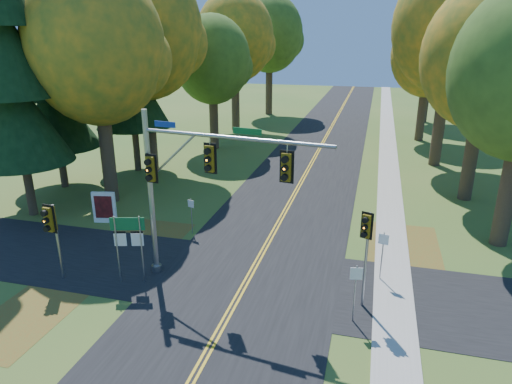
% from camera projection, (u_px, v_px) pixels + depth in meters
% --- Properties ---
extents(ground, '(160.00, 160.00, 0.00)m').
position_uv_depth(ground, '(235.00, 303.00, 18.37)').
color(ground, '#335C20').
rests_on(ground, ground).
extents(road_main, '(8.00, 160.00, 0.02)m').
position_uv_depth(road_main, '(235.00, 303.00, 18.37)').
color(road_main, black).
rests_on(road_main, ground).
extents(road_cross, '(60.00, 6.00, 0.02)m').
position_uv_depth(road_cross, '(248.00, 278.00, 20.19)').
color(road_cross, black).
rests_on(road_cross, ground).
extents(centerline_left, '(0.10, 160.00, 0.01)m').
position_uv_depth(centerline_left, '(232.00, 302.00, 18.39)').
color(centerline_left, gold).
rests_on(centerline_left, road_main).
extents(centerline_right, '(0.10, 160.00, 0.01)m').
position_uv_depth(centerline_right, '(237.00, 303.00, 18.34)').
color(centerline_right, gold).
rests_on(centerline_right, road_main).
extents(sidewalk_east, '(1.60, 160.00, 0.06)m').
position_uv_depth(sidewalk_east, '(395.00, 326.00, 16.87)').
color(sidewalk_east, '#9E998E').
rests_on(sidewalk_east, ground).
extents(leaf_patch_w_near, '(4.00, 6.00, 0.00)m').
position_uv_depth(leaf_patch_w_near, '(138.00, 243.00, 23.59)').
color(leaf_patch_w_near, brown).
rests_on(leaf_patch_w_near, ground).
extents(leaf_patch_e, '(3.50, 8.00, 0.00)m').
position_uv_depth(leaf_patch_e, '(405.00, 256.00, 22.20)').
color(leaf_patch_e, brown).
rests_on(leaf_patch_e, ground).
extents(leaf_patch_w_far, '(3.00, 5.00, 0.00)m').
position_uv_depth(leaf_patch_w_far, '(24.00, 317.00, 17.45)').
color(leaf_patch_w_far, brown).
rests_on(leaf_patch_w_far, ground).
extents(tree_w_a, '(8.00, 8.00, 14.15)m').
position_uv_depth(tree_w_a, '(98.00, 47.00, 26.47)').
color(tree_w_a, '#38281C').
rests_on(tree_w_a, ground).
extents(tree_w_b, '(8.60, 8.60, 15.38)m').
position_uv_depth(tree_w_b, '(144.00, 31.00, 32.62)').
color(tree_w_b, '#38281C').
rests_on(tree_w_b, ground).
extents(tree_e_b, '(7.60, 7.60, 13.33)m').
position_uv_depth(tree_e_b, '(488.00, 57.00, 26.98)').
color(tree_e_b, '#38281C').
rests_on(tree_e_b, ground).
extents(tree_w_c, '(6.80, 6.80, 11.91)m').
position_uv_depth(tree_w_c, '(213.00, 60.00, 40.35)').
color(tree_w_c, '#38281C').
rests_on(tree_w_c, ground).
extents(tree_e_c, '(8.80, 8.80, 15.79)m').
position_uv_depth(tree_e_c, '(453.00, 27.00, 34.05)').
color(tree_e_c, '#38281C').
rests_on(tree_e_c, ground).
extents(tree_w_d, '(8.20, 8.20, 14.56)m').
position_uv_depth(tree_w_d, '(236.00, 37.00, 47.83)').
color(tree_w_d, '#38281C').
rests_on(tree_w_d, ground).
extents(tree_e_d, '(7.00, 7.00, 12.32)m').
position_uv_depth(tree_e_d, '(429.00, 55.00, 43.38)').
color(tree_e_d, '#38281C').
rests_on(tree_e_d, ground).
extents(tree_w_e, '(8.40, 8.40, 14.97)m').
position_uv_depth(tree_w_e, '(270.00, 34.00, 57.39)').
color(tree_w_e, '#38281C').
rests_on(tree_w_e, ground).
extents(tree_e_e, '(7.80, 7.80, 13.74)m').
position_uv_depth(tree_e_e, '(433.00, 42.00, 52.54)').
color(tree_e_e, '#38281C').
rests_on(tree_e_e, ground).
extents(pine_a, '(5.60, 5.60, 19.48)m').
position_uv_depth(pine_a, '(6.00, 55.00, 24.30)').
color(pine_a, '#38281C').
rests_on(pine_a, ground).
extents(pine_b, '(5.60, 5.60, 17.31)m').
position_uv_depth(pine_b, '(48.00, 67.00, 29.56)').
color(pine_b, '#38281C').
rests_on(pine_b, ground).
extents(pine_c, '(5.60, 5.60, 20.56)m').
position_uv_depth(pine_c, '(127.00, 41.00, 32.89)').
color(pine_c, '#38281C').
rests_on(pine_c, ground).
extents(traffic_mast, '(8.09, 1.36, 7.39)m').
position_uv_depth(traffic_mast, '(190.00, 177.00, 18.51)').
color(traffic_mast, gray).
rests_on(traffic_mast, ground).
extents(east_signal_pole, '(0.45, 0.54, 4.07)m').
position_uv_depth(east_signal_pole, '(366.00, 236.00, 17.08)').
color(east_signal_pole, gray).
rests_on(east_signal_pole, ground).
extents(ped_signal_pole, '(0.56, 0.65, 3.56)m').
position_uv_depth(ped_signal_pole, '(51.00, 225.00, 19.22)').
color(ped_signal_pole, gray).
rests_on(ped_signal_pole, ground).
extents(route_sign_cluster, '(1.41, 0.43, 3.11)m').
position_uv_depth(route_sign_cluster, '(128.00, 236.00, 19.22)').
color(route_sign_cluster, gray).
rests_on(route_sign_cluster, ground).
extents(info_kiosk, '(1.33, 0.43, 1.83)m').
position_uv_depth(info_kiosk, '(104.00, 207.00, 25.89)').
color(info_kiosk, white).
rests_on(info_kiosk, ground).
extents(reg_sign_e_north, '(0.43, 0.13, 2.28)m').
position_uv_depth(reg_sign_e_north, '(383.00, 248.00, 19.60)').
color(reg_sign_e_north, gray).
rests_on(reg_sign_e_north, ground).
extents(reg_sign_e_south, '(0.45, 0.12, 2.35)m').
position_uv_depth(reg_sign_e_south, '(355.00, 284.00, 16.70)').
color(reg_sign_e_south, gray).
rests_on(reg_sign_e_south, ground).
extents(reg_sign_w, '(0.37, 0.13, 1.99)m').
position_uv_depth(reg_sign_w, '(191.00, 210.00, 24.29)').
color(reg_sign_w, gray).
rests_on(reg_sign_w, ground).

